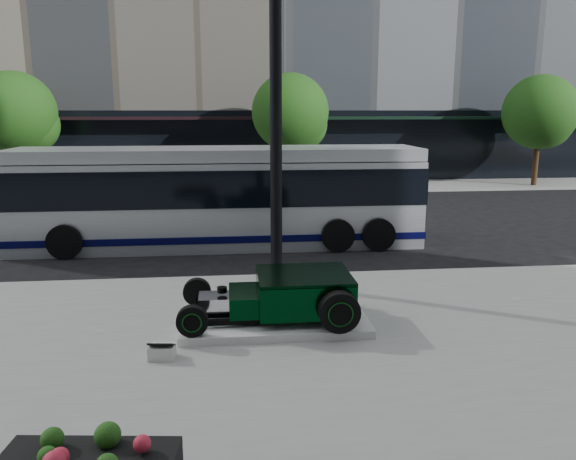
{
  "coord_description": "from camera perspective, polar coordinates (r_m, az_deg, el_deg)",
  "views": [
    {
      "loc": [
        -2.09,
        -15.05,
        4.01
      ],
      "look_at": [
        -0.71,
        -1.98,
        1.2
      ],
      "focal_mm": 35.0,
      "sensor_mm": 36.0,
      "label": 1
    }
  ],
  "objects": [
    {
      "name": "info_plaque",
      "position": [
        9.39,
        -12.69,
        -11.89
      ],
      "size": [
        0.43,
        0.35,
        0.31
      ],
      "color": "silver",
      "rests_on": "sidewalk_near"
    },
    {
      "name": "white_sedan",
      "position": [
        21.99,
        5.53,
        3.59
      ],
      "size": [
        5.82,
        3.52,
        1.58
      ],
      "primitive_type": "imported",
      "rotation": [
        0.0,
        0.0,
        1.31
      ],
      "color": "white",
      "rests_on": "ground"
    },
    {
      "name": "display_plinth",
      "position": [
        10.55,
        -1.4,
        -9.14
      ],
      "size": [
        3.4,
        1.8,
        0.15
      ],
      "primitive_type": "cube",
      "color": "silver",
      "rests_on": "sidewalk_near"
    },
    {
      "name": "hot_rod",
      "position": [
        10.41,
        0.42,
        -6.49
      ],
      "size": [
        3.22,
        2.0,
        0.81
      ],
      "color": "black",
      "rests_on": "display_plinth"
    },
    {
      "name": "street_trees",
      "position": [
        28.31,
        0.51,
        11.58
      ],
      "size": [
        29.8,
        3.8,
        5.7
      ],
      "color": "black",
      "rests_on": "sidewalk_far"
    },
    {
      "name": "sidewalk_far",
      "position": [
        29.39,
        -1.93,
        4.34
      ],
      "size": [
        70.0,
        4.0,
        0.12
      ],
      "primitive_type": "cube",
      "color": "gray",
      "rests_on": "ground"
    },
    {
      "name": "lamppost",
      "position": [
        12.3,
        -1.25,
        12.73
      ],
      "size": [
        0.48,
        0.48,
        8.73
      ],
      "color": "black",
      "rests_on": "sidewalk_near"
    },
    {
      "name": "ground",
      "position": [
        15.72,
        1.8,
        -2.72
      ],
      "size": [
        120.0,
        120.0,
        0.0
      ],
      "primitive_type": "plane",
      "color": "black",
      "rests_on": "ground"
    },
    {
      "name": "transit_bus",
      "position": [
        17.01,
        -7.0,
        3.45
      ],
      "size": [
        12.12,
        2.88,
        2.92
      ],
      "color": "#B3B8BD",
      "rests_on": "ground"
    }
  ]
}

